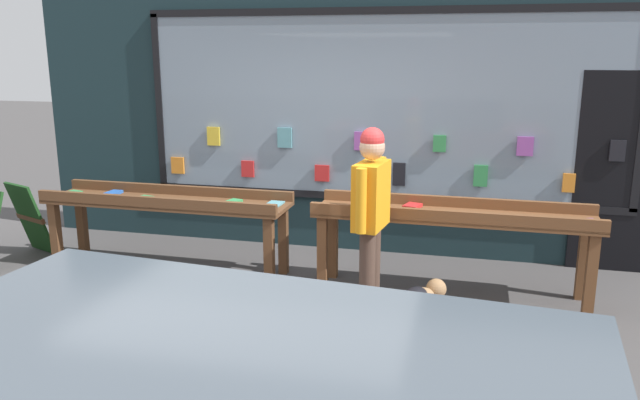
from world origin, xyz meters
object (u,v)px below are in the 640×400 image
object	(u,v)px
person_browsing	(371,208)
sandwich_board_sign	(8,223)
small_dog	(419,299)
display_table_right	(453,222)
display_table_left	(167,207)

from	to	relation	value
person_browsing	sandwich_board_sign	size ratio (longest dim) A/B	1.80
small_dog	sandwich_board_sign	world-z (taller)	sandwich_board_sign
person_browsing	sandwich_board_sign	world-z (taller)	person_browsing
display_table_right	person_browsing	world-z (taller)	person_browsing
small_dog	person_browsing	bearing A→B (deg)	100.21
display_table_left	display_table_right	world-z (taller)	display_table_right
sandwich_board_sign	display_table_left	bearing A→B (deg)	25.70
display_table_left	person_browsing	size ratio (longest dim) A/B	1.56
display_table_left	sandwich_board_sign	world-z (taller)	display_table_left
small_dog	sandwich_board_sign	distance (m)	4.64
display_table_right	person_browsing	bearing A→B (deg)	-138.86
person_browsing	small_dog	bearing A→B (deg)	-111.38
display_table_left	display_table_right	size ratio (longest dim) A/B	1.00
display_table_left	sandwich_board_sign	xyz separation A→B (m)	(-1.87, -0.13, -0.27)
display_table_left	small_dog	size ratio (longest dim) A/B	5.18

